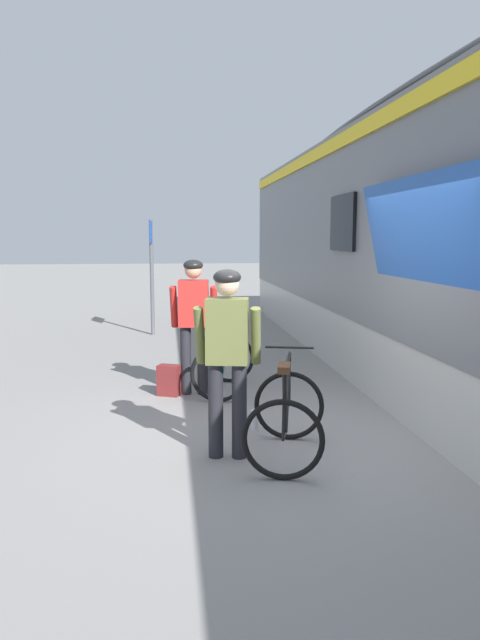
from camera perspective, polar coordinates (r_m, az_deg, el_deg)
The scene contains 9 objects.
ground_plane at distance 6.02m, azimuth 6.27°, elevation -11.89°, with size 80.00×80.00×0.00m, color gray.
cyclist_near_in_red at distance 7.60m, azimuth -4.52°, elevation 0.53°, with size 0.63×0.35×1.76m.
cyclist_far_in_olive at distance 5.37m, azimuth -1.24°, elevation -2.61°, with size 0.65×0.38×1.76m.
bicycle_near_teal at distance 7.79m, azimuth -1.57°, elevation -4.13°, with size 0.94×1.21×0.99m.
bicycle_far_black at distance 5.51m, azimuth 4.52°, elevation -9.34°, with size 0.96×1.21×0.99m.
backpack_on_platform at distance 7.72m, azimuth -6.92°, elevation -5.84°, with size 0.28×0.18×0.40m, color maroon.
water_bottle_near_the_bikes at distance 6.34m, azimuth 1.46°, elevation -9.72°, with size 0.08×0.08×0.22m, color silver.
water_bottle_by_the_backpack at distance 7.97m, azimuth -6.44°, elevation -6.03°, with size 0.07×0.07×0.23m, color #338CCC.
platform_sign_post at distance 12.35m, azimuth -8.61°, elevation 6.03°, with size 0.08×0.70×2.40m.
Camera 1 is at (-1.33, -5.50, 2.05)m, focal length 32.90 mm.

